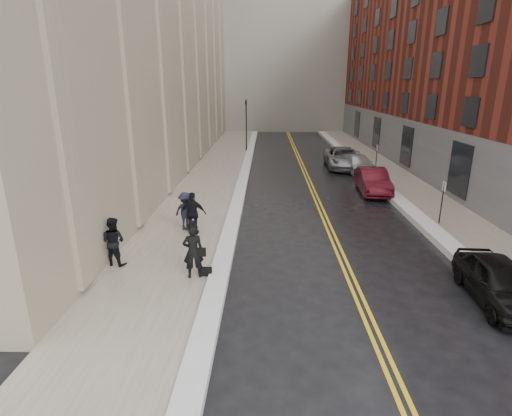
# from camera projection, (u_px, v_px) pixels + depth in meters

# --- Properties ---
(ground) EXTENTS (160.00, 160.00, 0.00)m
(ground) POSITION_uv_depth(u_px,v_px,m) (283.00, 313.00, 12.08)
(ground) COLOR black
(ground) RESTS_ON ground
(sidewalk_left) EXTENTS (4.00, 64.00, 0.15)m
(sidewalk_left) POSITION_uv_depth(u_px,v_px,m) (209.00, 184.00, 27.44)
(sidewalk_left) COLOR gray
(sidewalk_left) RESTS_ON ground
(sidewalk_right) EXTENTS (3.00, 64.00, 0.15)m
(sidewalk_right) POSITION_uv_depth(u_px,v_px,m) (407.00, 185.00, 27.10)
(sidewalk_right) COLOR gray
(sidewalk_right) RESTS_ON ground
(lane_stripe_a) EXTENTS (0.12, 64.00, 0.01)m
(lane_stripe_a) POSITION_uv_depth(u_px,v_px,m) (309.00, 186.00, 27.29)
(lane_stripe_a) COLOR gold
(lane_stripe_a) RESTS_ON ground
(lane_stripe_b) EXTENTS (0.12, 64.00, 0.01)m
(lane_stripe_b) POSITION_uv_depth(u_px,v_px,m) (312.00, 186.00, 27.29)
(lane_stripe_b) COLOR gold
(lane_stripe_b) RESTS_ON ground
(snow_ridge_left) EXTENTS (0.70, 60.80, 0.26)m
(snow_ridge_left) POSITION_uv_depth(u_px,v_px,m) (242.00, 183.00, 27.37)
(snow_ridge_left) COLOR white
(snow_ridge_left) RESTS_ON ground
(snow_ridge_right) EXTENTS (0.85, 60.80, 0.30)m
(snow_ridge_right) POSITION_uv_depth(u_px,v_px,m) (379.00, 184.00, 27.13)
(snow_ridge_right) COLOR white
(snow_ridge_right) RESTS_ON ground
(building_right) EXTENTS (14.00, 50.00, 18.00)m
(building_right) POSITION_uv_depth(u_px,v_px,m) (500.00, 52.00, 30.92)
(building_right) COLOR maroon
(building_right) RESTS_ON ground
(traffic_signal) EXTENTS (0.18, 0.15, 5.20)m
(traffic_signal) POSITION_uv_depth(u_px,v_px,m) (246.00, 121.00, 39.87)
(traffic_signal) COLOR black
(traffic_signal) RESTS_ON ground
(parking_sign_near) EXTENTS (0.06, 0.35, 2.23)m
(parking_sign_near) POSITION_uv_depth(u_px,v_px,m) (442.00, 199.00, 19.12)
(parking_sign_near) COLOR black
(parking_sign_near) RESTS_ON ground
(parking_sign_far) EXTENTS (0.06, 0.35, 2.23)m
(parking_sign_far) POSITION_uv_depth(u_px,v_px,m) (377.00, 156.00, 30.57)
(parking_sign_far) COLOR black
(parking_sign_far) RESTS_ON ground
(car_black) EXTENTS (1.96, 4.25, 1.41)m
(car_black) POSITION_uv_depth(u_px,v_px,m) (499.00, 282.00, 12.52)
(car_black) COLOR black
(car_black) RESTS_ON ground
(car_maroon) EXTENTS (1.85, 4.77, 1.55)m
(car_maroon) POSITION_uv_depth(u_px,v_px,m) (373.00, 181.00, 25.29)
(car_maroon) COLOR #4E0E17
(car_maroon) RESTS_ON ground
(car_silver_near) EXTENTS (2.51, 4.93, 1.37)m
(car_silver_near) POSITION_uv_depth(u_px,v_px,m) (358.00, 164.00, 31.12)
(car_silver_near) COLOR #B4B5BC
(car_silver_near) RESTS_ON ground
(car_silver_far) EXTENTS (2.95, 6.02, 1.64)m
(car_silver_far) POSITION_uv_depth(u_px,v_px,m) (343.00, 158.00, 32.95)
(car_silver_far) COLOR gray
(car_silver_far) RESTS_ON ground
(pedestrian_main) EXTENTS (0.80, 0.62, 1.94)m
(pedestrian_main) POSITION_uv_depth(u_px,v_px,m) (193.00, 251.00, 13.76)
(pedestrian_main) COLOR black
(pedestrian_main) RESTS_ON sidewalk_left
(pedestrian_a) EXTENTS (1.06, 0.92, 1.85)m
(pedestrian_a) POSITION_uv_depth(u_px,v_px,m) (114.00, 241.00, 14.78)
(pedestrian_a) COLOR black
(pedestrian_a) RESTS_ON sidewalk_left
(pedestrian_b) EXTENTS (1.33, 1.07, 1.79)m
(pedestrian_b) POSITION_uv_depth(u_px,v_px,m) (186.00, 211.00, 18.38)
(pedestrian_b) COLOR #1A2030
(pedestrian_b) RESTS_ON sidewalk_left
(pedestrian_c) EXTENTS (1.15, 0.50, 1.94)m
(pedestrian_c) POSITION_uv_depth(u_px,v_px,m) (193.00, 213.00, 17.80)
(pedestrian_c) COLOR black
(pedestrian_c) RESTS_ON sidewalk_left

